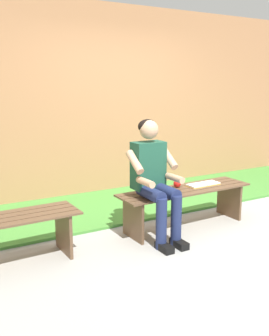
{
  "coord_description": "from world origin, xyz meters",
  "views": [
    {
      "loc": [
        2.6,
        3.38,
        1.61
      ],
      "look_at": [
        0.75,
        0.15,
        0.8
      ],
      "focal_mm": 41.24,
      "sensor_mm": 36.0,
      "label": 1
    }
  ],
  "objects_px": {
    "person_seated": "(154,175)",
    "book_open": "(203,184)",
    "bench_near": "(185,198)",
    "apple": "(177,184)"
  },
  "relations": [
    {
      "from": "person_seated",
      "to": "book_open",
      "type": "height_order",
      "value": "person_seated"
    },
    {
      "from": "apple",
      "to": "book_open",
      "type": "xyz_separation_m",
      "value": [
        -0.32,
        0.08,
        -0.03
      ]
    },
    {
      "from": "book_open",
      "to": "apple",
      "type": "bearing_deg",
      "value": -15.02
    },
    {
      "from": "bench_near",
      "to": "book_open",
      "type": "xyz_separation_m",
      "value": [
        -0.28,
        -0.02,
        0.12
      ]
    },
    {
      "from": "bench_near",
      "to": "book_open",
      "type": "relative_size",
      "value": 3.94
    },
    {
      "from": "person_seated",
      "to": "book_open",
      "type": "xyz_separation_m",
      "value": [
        -0.76,
        -0.12,
        -0.23
      ]
    },
    {
      "from": "bench_near",
      "to": "apple",
      "type": "bearing_deg",
      "value": -65.83
    },
    {
      "from": "apple",
      "to": "book_open",
      "type": "relative_size",
      "value": 0.21
    },
    {
      "from": "bench_near",
      "to": "person_seated",
      "type": "bearing_deg",
      "value": 11.68
    },
    {
      "from": "person_seated",
      "to": "bench_near",
      "type": "bearing_deg",
      "value": -168.32
    }
  ]
}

